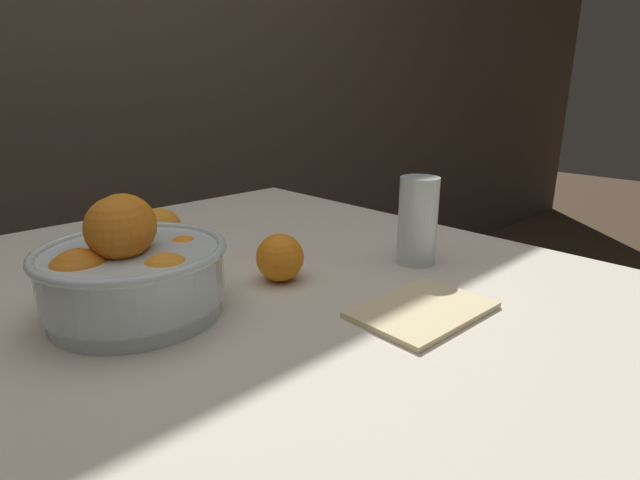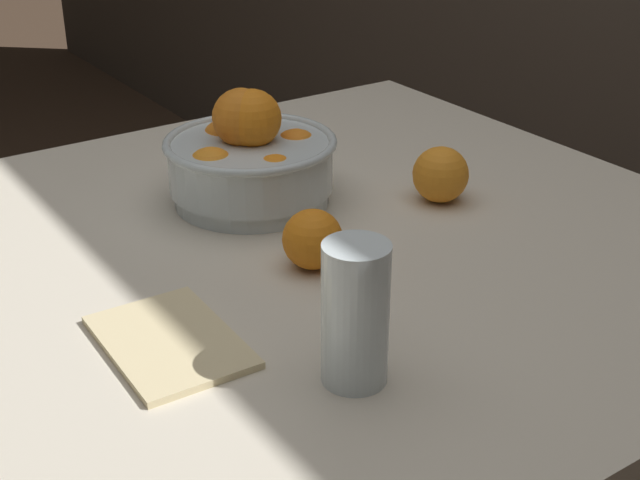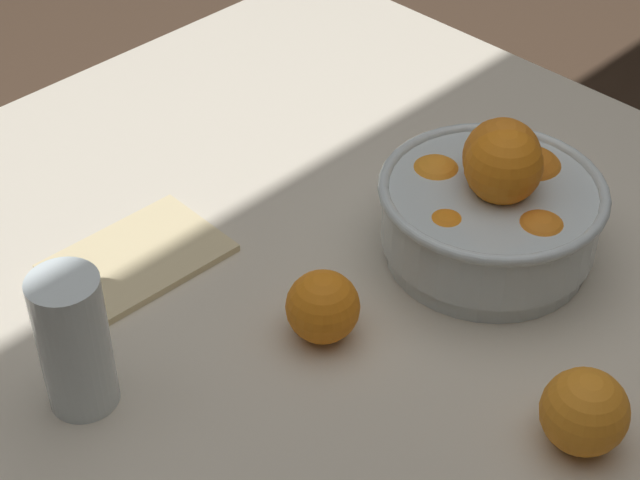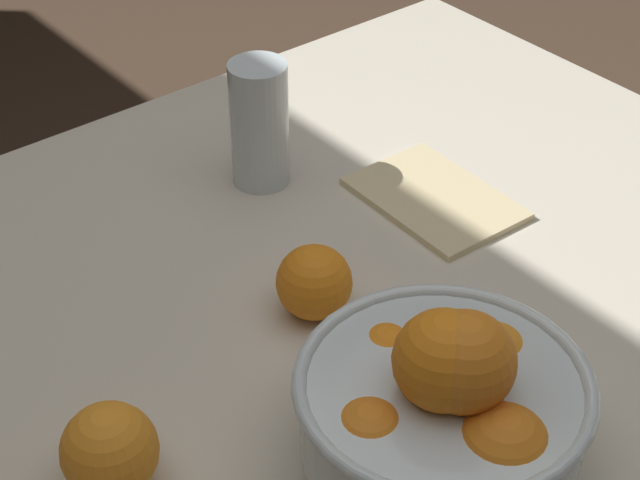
{
  "view_description": "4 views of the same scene",
  "coord_description": "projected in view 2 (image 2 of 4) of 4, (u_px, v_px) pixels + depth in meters",
  "views": [
    {
      "loc": [
        -0.39,
        -0.55,
        1.03
      ],
      "look_at": [
        0.09,
        -0.05,
        0.81
      ],
      "focal_mm": 28.0,
      "sensor_mm": 36.0,
      "label": 1
    },
    {
      "loc": [
        0.86,
        -0.52,
        1.25
      ],
      "look_at": [
        0.1,
        -0.0,
        0.79
      ],
      "focal_mm": 50.0,
      "sensor_mm": 36.0,
      "label": 2
    },
    {
      "loc": [
        0.6,
        0.54,
        1.49
      ],
      "look_at": [
        0.03,
        -0.03,
        0.82
      ],
      "focal_mm": 60.0,
      "sensor_mm": 36.0,
      "label": 3
    },
    {
      "loc": [
        -0.55,
        0.5,
        1.42
      ],
      "look_at": [
        0.08,
        -0.01,
        0.81
      ],
      "focal_mm": 60.0,
      "sensor_mm": 36.0,
      "label": 4
    }
  ],
  "objects": [
    {
      "name": "fruit_bowl",
      "position": [
        250.0,
        160.0,
        1.23
      ],
      "size": [
        0.24,
        0.24,
        0.16
      ],
      "color": "silver",
      "rests_on": "dining_table"
    },
    {
      "name": "napkin",
      "position": [
        170.0,
        342.0,
        0.92
      ],
      "size": [
        0.19,
        0.13,
        0.01
      ],
      "primitive_type": "cube",
      "rotation": [
        0.0,
        0.0,
        -0.03
      ],
      "color": "beige",
      "rests_on": "dining_table"
    },
    {
      "name": "juice_glass",
      "position": [
        355.0,
        320.0,
        0.84
      ],
      "size": [
        0.07,
        0.07,
        0.15
      ],
      "color": "#F4A314",
      "rests_on": "dining_table"
    },
    {
      "name": "orange_loose_front",
      "position": [
        439.0,
        174.0,
        1.24
      ],
      "size": [
        0.08,
        0.08,
        0.08
      ],
      "primitive_type": "sphere",
      "color": "orange",
      "rests_on": "dining_table"
    },
    {
      "name": "dining_table",
      "position": [
        280.0,
        300.0,
        1.16
      ],
      "size": [
        1.03,
        1.17,
        0.74
      ],
      "color": "beige",
      "rests_on": "ground_plane"
    },
    {
      "name": "orange_loose_near_bowl",
      "position": [
        313.0,
        239.0,
        1.06
      ],
      "size": [
        0.07,
        0.07,
        0.07
      ],
      "primitive_type": "sphere",
      "color": "orange",
      "rests_on": "dining_table"
    }
  ]
}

